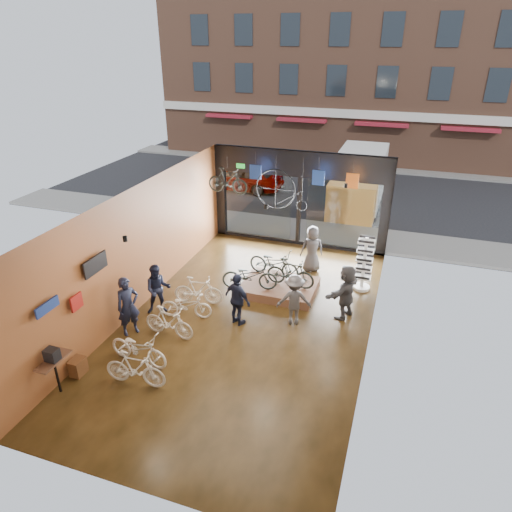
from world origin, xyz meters
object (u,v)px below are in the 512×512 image
at_px(box_truck, 358,182).
at_px(floor_bike_5, 198,290).
at_px(street_car, 241,176).
at_px(customer_3, 294,300).
at_px(floor_bike_1, 135,369).
at_px(sunglasses_rack, 364,264).
at_px(display_bike_left, 250,276).
at_px(customer_1, 158,289).
at_px(floor_bike_2, 139,348).
at_px(display_bike_right, 274,263).
at_px(floor_bike_3, 169,322).
at_px(penny_farthing, 284,191).
at_px(hung_bike, 228,181).
at_px(floor_bike_4, 186,305).
at_px(customer_0, 128,306).
at_px(display_platform, 279,288).
at_px(display_bike_mid, 290,273).
at_px(customer_4, 312,249).
at_px(customer_2, 238,299).
at_px(customer_5, 346,292).

distance_m(box_truck, floor_bike_5, 11.17).
distance_m(street_car, customer_3, 13.11).
height_order(floor_bike_1, sunglasses_rack, sunglasses_rack).
xyz_separation_m(display_bike_left, customer_1, (-2.32, -1.75, 0.03)).
height_order(floor_bike_2, display_bike_right, display_bike_right).
xyz_separation_m(floor_bike_3, customer_3, (3.16, 1.76, 0.33)).
bearing_deg(customer_3, floor_bike_3, 12.87).
bearing_deg(street_car, penny_farthing, 31.54).
relative_size(floor_bike_2, hung_bike, 1.08).
bearing_deg(street_car, customer_3, 27.14).
relative_size(display_bike_right, penny_farthing, 0.95).
height_order(floor_bike_4, sunglasses_rack, sunglasses_rack).
relative_size(floor_bike_3, floor_bike_5, 0.99).
height_order(customer_1, hung_bike, hung_bike).
bearing_deg(customer_0, box_truck, 15.38).
relative_size(floor_bike_1, hung_bike, 0.99).
distance_m(display_platform, customer_3, 1.96).
bearing_deg(display_bike_mid, sunglasses_rack, -58.35).
bearing_deg(hung_bike, display_platform, -125.04).
distance_m(display_bike_left, customer_4, 2.87).
relative_size(floor_bike_5, customer_4, 0.91).
xyz_separation_m(box_truck, floor_bike_4, (-3.55, -11.39, -0.90)).
height_order(display_bike_mid, customer_3, customer_3).
distance_m(customer_4, sunglasses_rack, 2.06).
bearing_deg(customer_0, floor_bike_3, -43.65).
height_order(floor_bike_3, display_bike_right, display_bike_right).
bearing_deg(hung_bike, floor_bike_4, -169.69).
bearing_deg(floor_bike_3, hung_bike, 8.15).
xyz_separation_m(display_platform, display_bike_mid, (0.36, -0.03, 0.64)).
bearing_deg(customer_4, floor_bike_5, 23.69).
height_order(box_truck, display_bike_mid, box_truck).
distance_m(floor_bike_4, display_bike_mid, 3.51).
xyz_separation_m(floor_bike_5, customer_4, (2.90, 3.36, 0.38)).
bearing_deg(customer_2, floor_bike_3, 61.65).
bearing_deg(floor_bike_2, customer_3, -41.60).
relative_size(display_bike_mid, penny_farthing, 0.84).
height_order(floor_bike_4, customer_4, customer_4).
bearing_deg(customer_2, customer_5, -129.56).
bearing_deg(display_bike_left, floor_bike_4, 127.51).
bearing_deg(display_bike_mid, floor_bike_5, 124.54).
xyz_separation_m(street_car, display_platform, (5.08, -10.04, -0.63)).
distance_m(floor_bike_4, customer_1, 0.99).
xyz_separation_m(customer_4, hung_bike, (-3.33, 0.39, 2.07)).
relative_size(customer_0, penny_farthing, 0.92).
bearing_deg(sunglasses_rack, customer_1, -160.35).
xyz_separation_m(floor_bike_3, penny_farthing, (1.53, 6.34, 2.04)).
bearing_deg(sunglasses_rack, customer_0, -153.21).
distance_m(floor_bike_1, floor_bike_3, 2.05).
distance_m(penny_farthing, hung_bike, 2.11).
bearing_deg(customer_0, sunglasses_rack, -16.12).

